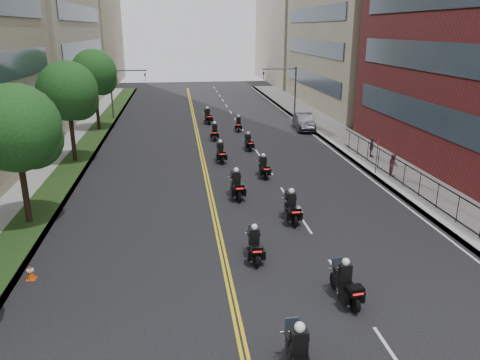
% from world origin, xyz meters
% --- Properties ---
extents(ground, '(160.00, 160.00, 0.00)m').
position_xyz_m(ground, '(0.00, 0.00, 0.00)').
color(ground, black).
rests_on(ground, ground).
extents(sidewalk_right, '(4.00, 90.00, 0.15)m').
position_xyz_m(sidewalk_right, '(12.00, 25.00, 0.07)').
color(sidewalk_right, gray).
rests_on(sidewalk_right, ground).
extents(sidewalk_left, '(4.00, 90.00, 0.15)m').
position_xyz_m(sidewalk_left, '(-12.00, 25.00, 0.07)').
color(sidewalk_left, gray).
rests_on(sidewalk_left, ground).
extents(grass_strip, '(2.00, 90.00, 0.04)m').
position_xyz_m(grass_strip, '(-11.20, 25.00, 0.17)').
color(grass_strip, '#173513').
rests_on(grass_strip, sidewalk_left).
extents(building_right_far, '(15.00, 28.00, 26.00)m').
position_xyz_m(building_right_far, '(21.50, 78.00, 13.00)').
color(building_right_far, '#ABA28A').
rests_on(building_right_far, ground).
extents(building_left_far, '(16.00, 28.00, 26.00)m').
position_xyz_m(building_left_far, '(-22.00, 78.00, 13.00)').
color(building_left_far, gray).
rests_on(building_left_far, ground).
extents(iron_fence, '(0.05, 28.00, 1.50)m').
position_xyz_m(iron_fence, '(11.00, 12.00, 0.90)').
color(iron_fence, black).
rests_on(iron_fence, sidewalk_right).
extents(street_trees, '(4.40, 38.40, 7.98)m').
position_xyz_m(street_trees, '(-11.05, 18.61, 5.13)').
color(street_trees, black).
rests_on(street_trees, ground).
extents(traffic_signal_right, '(4.09, 0.20, 5.60)m').
position_xyz_m(traffic_signal_right, '(9.54, 42.00, 3.70)').
color(traffic_signal_right, '#3F3F44').
rests_on(traffic_signal_right, ground).
extents(traffic_signal_left, '(4.09, 0.20, 5.60)m').
position_xyz_m(traffic_signal_left, '(-9.54, 42.00, 3.70)').
color(traffic_signal_left, '#3F3F44').
rests_on(traffic_signal_left, ground).
extents(motorcycle_0, '(0.59, 2.54, 1.88)m').
position_xyz_m(motorcycle_0, '(-0.02, -1.03, 0.74)').
color(motorcycle_0, black).
rests_on(motorcycle_0, ground).
extents(motorcycle_1, '(0.67, 2.34, 1.73)m').
position_xyz_m(motorcycle_1, '(2.76, 2.83, 0.68)').
color(motorcycle_1, black).
rests_on(motorcycle_1, ground).
extents(motorcycle_2, '(0.52, 2.24, 1.65)m').
position_xyz_m(motorcycle_2, '(-0.10, 6.61, 0.65)').
color(motorcycle_2, black).
rests_on(motorcycle_2, ground).
extents(motorcycle_3, '(0.56, 2.45, 1.81)m').
position_xyz_m(motorcycle_3, '(2.55, 10.65, 0.71)').
color(motorcycle_3, black).
rests_on(motorcycle_3, ground).
extents(motorcycle_4, '(0.61, 2.54, 1.87)m').
position_xyz_m(motorcycle_4, '(0.11, 14.65, 0.74)').
color(motorcycle_4, black).
rests_on(motorcycle_4, ground).
extents(motorcycle_5, '(0.52, 2.23, 1.65)m').
position_xyz_m(motorcycle_5, '(2.49, 18.56, 0.65)').
color(motorcycle_5, black).
rests_on(motorcycle_5, ground).
extents(motorcycle_6, '(0.57, 2.34, 1.73)m').
position_xyz_m(motorcycle_6, '(-0.10, 22.79, 0.68)').
color(motorcycle_6, black).
rests_on(motorcycle_6, ground).
extents(motorcycle_7, '(0.55, 2.10, 1.55)m').
position_xyz_m(motorcycle_7, '(2.58, 26.17, 0.61)').
color(motorcycle_7, black).
rests_on(motorcycle_7, ground).
extents(motorcycle_8, '(0.64, 2.30, 1.70)m').
position_xyz_m(motorcycle_8, '(0.07, 30.39, 0.67)').
color(motorcycle_8, black).
rests_on(motorcycle_8, ground).
extents(motorcycle_9, '(0.65, 2.17, 1.60)m').
position_xyz_m(motorcycle_9, '(2.73, 33.92, 0.63)').
color(motorcycle_9, black).
rests_on(motorcycle_9, ground).
extents(motorcycle_10, '(0.73, 2.47, 1.82)m').
position_xyz_m(motorcycle_10, '(-0.07, 38.23, 0.72)').
color(motorcycle_10, black).
rests_on(motorcycle_10, ground).
extents(parked_sedan, '(2.19, 5.05, 1.62)m').
position_xyz_m(parked_sedan, '(9.40, 33.68, 0.81)').
color(parked_sedan, black).
rests_on(parked_sedan, ground).
extents(pedestrian_b, '(0.63, 0.77, 1.48)m').
position_xyz_m(pedestrian_b, '(11.36, 17.40, 0.89)').
color(pedestrian_b, '#80454F').
rests_on(pedestrian_b, sidewalk_right).
extents(pedestrian_c, '(0.68, 0.98, 1.54)m').
position_xyz_m(pedestrian_c, '(11.78, 22.17, 0.92)').
color(pedestrian_c, '#44454C').
rests_on(pedestrian_c, sidewalk_right).
extents(traffic_cone, '(0.38, 0.38, 0.63)m').
position_xyz_m(traffic_cone, '(-9.50, 6.09, 0.31)').
color(traffic_cone, '#DB4A0B').
rests_on(traffic_cone, ground).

